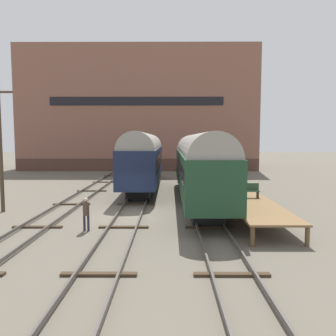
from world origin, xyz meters
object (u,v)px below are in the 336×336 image
(train_car_green, at_px, (198,163))
(bench, at_px, (248,190))
(person_worker, at_px, (86,211))
(train_car_navy, at_px, (144,157))
(utility_pole, at_px, (0,142))

(train_car_green, distance_m, bench, 4.95)
(train_car_green, height_order, person_worker, train_car_green)
(train_car_green, relative_size, bench, 13.43)
(train_car_navy, relative_size, utility_pole, 2.06)
(train_car_green, bearing_deg, utility_pole, -164.21)
(person_worker, height_order, utility_pole, utility_pole)
(train_car_navy, bearing_deg, person_worker, -96.94)
(bench, distance_m, utility_pole, 15.84)
(bench, bearing_deg, train_car_green, 125.89)
(train_car_green, xyz_separation_m, utility_pole, (-12.77, -3.61, 1.57))
(person_worker, bearing_deg, train_car_navy, 83.06)
(train_car_navy, height_order, person_worker, train_car_navy)
(person_worker, bearing_deg, utility_pole, 145.84)
(person_worker, bearing_deg, bench, 24.47)
(person_worker, relative_size, utility_pole, 0.20)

